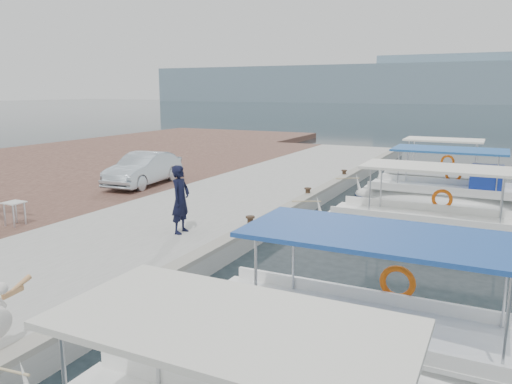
# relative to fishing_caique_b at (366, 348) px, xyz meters

# --- Properties ---
(ground) EXTENTS (400.00, 400.00, 0.00)m
(ground) POSITION_rel_fishing_caique_b_xyz_m (-4.44, 3.49, -0.12)
(ground) COLOR black
(ground) RESTS_ON ground
(concrete_quay) EXTENTS (6.00, 40.00, 0.50)m
(concrete_quay) POSITION_rel_fishing_caique_b_xyz_m (-7.44, 8.49, 0.13)
(concrete_quay) COLOR #A3A39D
(concrete_quay) RESTS_ON ground
(quay_curb) EXTENTS (0.44, 40.00, 0.12)m
(quay_curb) POSITION_rel_fishing_caique_b_xyz_m (-4.66, 8.49, 0.44)
(quay_curb) COLOR gray
(quay_curb) RESTS_ON concrete_quay
(cobblestone_strip) EXTENTS (4.00, 40.00, 0.50)m
(cobblestone_strip) POSITION_rel_fishing_caique_b_xyz_m (-12.44, 8.49, 0.13)
(cobblestone_strip) COLOR #53342C
(cobblestone_strip) RESTS_ON ground
(fishing_caique_b) EXTENTS (7.70, 2.33, 2.83)m
(fishing_caique_b) POSITION_rel_fishing_caique_b_xyz_m (0.00, 0.00, 0.00)
(fishing_caique_b) COLOR white
(fishing_caique_b) RESTS_ON ground
(fishing_caique_c) EXTENTS (7.57, 2.22, 2.83)m
(fishing_caique_c) POSITION_rel_fishing_caique_b_xyz_m (-0.07, 8.24, 0.00)
(fishing_caique_c) COLOR white
(fishing_caique_c) RESTS_ON ground
(fishing_caique_d) EXTENTS (7.34, 2.61, 2.83)m
(fishing_caique_d) POSITION_rel_fishing_caique_b_xyz_m (-0.07, 13.50, 0.06)
(fishing_caique_d) COLOR white
(fishing_caique_d) RESTS_ON ground
(fishing_caique_e) EXTENTS (6.07, 2.24, 2.83)m
(fishing_caique_e) POSITION_rel_fishing_caique_b_xyz_m (-0.81, 17.87, 0.00)
(fishing_caique_e) COLOR white
(fishing_caique_e) RESTS_ON ground
(mooring_bollards) EXTENTS (0.28, 20.28, 0.33)m
(mooring_bollards) POSITION_rel_fishing_caique_b_xyz_m (-4.79, 4.99, 0.57)
(mooring_bollards) COLOR black
(mooring_bollards) RESTS_ON concrete_quay
(fisherman) EXTENTS (0.52, 0.75, 1.97)m
(fisherman) POSITION_rel_fishing_caique_b_xyz_m (-6.29, 3.54, 1.36)
(fisherman) COLOR black
(fisherman) RESTS_ON concrete_quay
(parked_car) EXTENTS (1.90, 4.40, 1.41)m
(parked_car) POSITION_rel_fishing_caique_b_xyz_m (-12.04, 9.06, 1.08)
(parked_car) COLOR silver
(parked_car) RESTS_ON cobblestone_strip
(folding_table) EXTENTS (0.55, 0.55, 0.73)m
(folding_table) POSITION_rel_fishing_caique_b_xyz_m (-11.32, 1.97, 0.90)
(folding_table) COLOR silver
(folding_table) RESTS_ON cobblestone_strip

